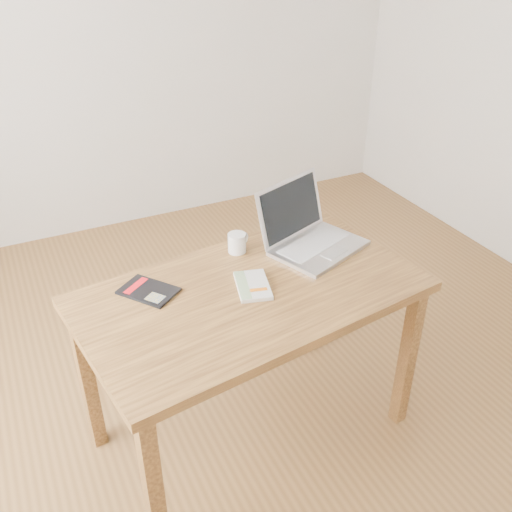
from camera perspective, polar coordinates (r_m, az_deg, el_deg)
name	(u,v)px	position (r m, az deg, el deg)	size (l,w,h in m)	color
room	(240,116)	(2.02, -1.65, 13.85)	(4.04, 4.04, 2.70)	brown
desk	(251,309)	(2.18, -0.49, -5.29)	(1.36, 0.89, 0.75)	brown
white_guidebook	(253,286)	(2.14, -0.33, -2.98)	(0.17, 0.22, 0.02)	silver
black_guidebook	(148,291)	(2.15, -10.72, -3.45)	(0.23, 0.25, 0.01)	black
laptop	(309,234)	(2.39, 5.31, 2.23)	(0.46, 0.44, 0.26)	silver
coffee_mug	(237,242)	(2.35, -1.87, 1.38)	(0.10, 0.08, 0.08)	white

